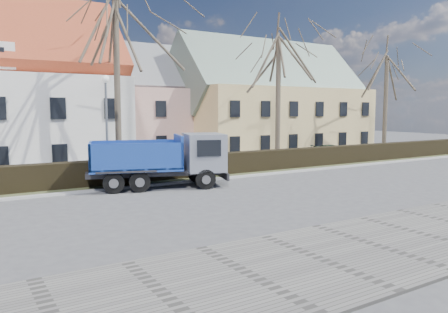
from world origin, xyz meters
TOP-DOWN VIEW (x-y plane):
  - ground at (0.00, 0.00)m, footprint 120.00×120.00m
  - sidewalk_near at (0.00, -8.50)m, footprint 80.00×5.00m
  - curb_far at (0.00, 4.60)m, footprint 80.00×0.30m
  - grass_strip at (0.00, 6.20)m, footprint 80.00×3.00m
  - hedge at (0.00, 6.00)m, footprint 60.00×0.90m
  - building_pink at (4.00, 20.00)m, footprint 10.80×8.80m
  - building_yellow at (16.00, 17.00)m, footprint 18.80×10.80m
  - tree_1 at (-2.00, 8.50)m, footprint 9.20×9.20m
  - tree_2 at (10.00, 8.50)m, footprint 8.00×8.00m
  - tree_3 at (22.00, 8.50)m, footprint 7.60×7.60m
  - dump_truck at (-1.61, 4.10)m, footprint 7.64×4.64m
  - streetlight at (-3.14, 7.00)m, footprint 0.46×0.46m
  - cart_frame at (-2.63, 4.78)m, footprint 0.70×0.48m
  - parked_car_b at (17.22, 9.91)m, footprint 3.95×2.69m

SIDE VIEW (x-z plane):
  - ground at x=0.00m, z-range 0.00..0.00m
  - sidewalk_near at x=0.00m, z-range 0.00..0.08m
  - grass_strip at x=0.00m, z-range 0.00..0.10m
  - curb_far at x=0.00m, z-range 0.00..0.12m
  - cart_frame at x=-2.63m, z-range 0.00..0.58m
  - parked_car_b at x=17.22m, z-range 0.00..1.06m
  - hedge at x=0.00m, z-range 0.00..1.30m
  - dump_truck at x=-1.61m, z-range 0.00..2.87m
  - streetlight at x=-3.14m, z-range 0.00..5.95m
  - building_pink at x=4.00m, z-range 0.00..8.00m
  - building_yellow at x=16.00m, z-range 0.00..8.50m
  - tree_3 at x=22.00m, z-range 0.00..10.45m
  - tree_2 at x=10.00m, z-range 0.00..11.00m
  - tree_1 at x=-2.00m, z-range 0.00..12.65m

